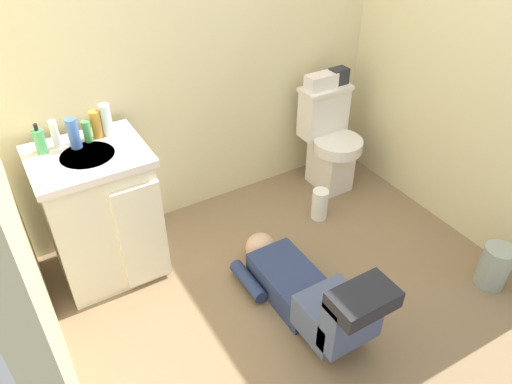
# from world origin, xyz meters

# --- Properties ---
(ground_plane) EXTENTS (2.98, 2.90, 0.04)m
(ground_plane) POSITION_xyz_m (0.00, 0.00, -0.02)
(ground_plane) COLOR #83684A
(wall_back) EXTENTS (2.64, 0.08, 2.40)m
(wall_back) POSITION_xyz_m (0.00, 0.99, 1.20)
(wall_back) COLOR beige
(wall_back) RESTS_ON ground_plane
(wall_right) EXTENTS (0.08, 1.90, 2.40)m
(wall_right) POSITION_xyz_m (1.28, 0.00, 1.20)
(wall_right) COLOR beige
(wall_right) RESTS_ON ground_plane
(toilet) EXTENTS (0.36, 0.46, 0.75)m
(toilet) POSITION_xyz_m (0.83, 0.69, 0.37)
(toilet) COLOR silver
(toilet) RESTS_ON ground_plane
(vanity_cabinet) EXTENTS (0.60, 0.53, 0.82)m
(vanity_cabinet) POSITION_xyz_m (-0.85, 0.62, 0.42)
(vanity_cabinet) COLOR beige
(vanity_cabinet) RESTS_ON ground_plane
(faucet) EXTENTS (0.02, 0.02, 0.10)m
(faucet) POSITION_xyz_m (-0.85, 0.77, 0.87)
(faucet) COLOR silver
(faucet) RESTS_ON vanity_cabinet
(person_plumber) EXTENTS (0.38, 1.06, 0.52)m
(person_plumber) POSITION_xyz_m (-0.04, -0.29, 0.18)
(person_plumber) COLOR navy
(person_plumber) RESTS_ON ground_plane
(tissue_box) EXTENTS (0.22, 0.11, 0.10)m
(tissue_box) POSITION_xyz_m (0.78, 0.78, 0.80)
(tissue_box) COLOR silver
(tissue_box) RESTS_ON toilet
(toiletry_bag) EXTENTS (0.12, 0.09, 0.11)m
(toiletry_bag) POSITION_xyz_m (0.93, 0.78, 0.81)
(toiletry_bag) COLOR #26262D
(toiletry_bag) RESTS_ON toilet
(soap_dispenser) EXTENTS (0.06, 0.06, 0.17)m
(soap_dispenser) POSITION_xyz_m (-1.04, 0.75, 0.89)
(soap_dispenser) COLOR #48A25C
(soap_dispenser) RESTS_ON vanity_cabinet
(bottle_white) EXTENTS (0.04, 0.04, 0.15)m
(bottle_white) POSITION_xyz_m (-0.96, 0.77, 0.90)
(bottle_white) COLOR white
(bottle_white) RESTS_ON vanity_cabinet
(bottle_blue) EXTENTS (0.06, 0.06, 0.17)m
(bottle_blue) POSITION_xyz_m (-0.88, 0.71, 0.90)
(bottle_blue) COLOR #3F6ABA
(bottle_blue) RESTS_ON vanity_cabinet
(bottle_green) EXTENTS (0.04, 0.04, 0.12)m
(bottle_green) POSITION_xyz_m (-0.80, 0.74, 0.88)
(bottle_green) COLOR #4CA551
(bottle_green) RESTS_ON vanity_cabinet
(bottle_amber) EXTENTS (0.06, 0.06, 0.15)m
(bottle_amber) POSITION_xyz_m (-0.74, 0.76, 0.90)
(bottle_amber) COLOR #C0872E
(bottle_amber) RESTS_ON vanity_cabinet
(bottle_clear) EXTENTS (0.06, 0.06, 0.18)m
(bottle_clear) POSITION_xyz_m (-0.69, 0.76, 0.91)
(bottle_clear) COLOR silver
(bottle_clear) RESTS_ON vanity_cabinet
(trash_can) EXTENTS (0.17, 0.17, 0.27)m
(trash_can) POSITION_xyz_m (1.02, -0.65, 0.14)
(trash_can) COLOR #929C92
(trash_can) RESTS_ON ground_plane
(paper_towel_roll) EXTENTS (0.11, 0.11, 0.22)m
(paper_towel_roll) POSITION_xyz_m (0.53, 0.37, 0.11)
(paper_towel_roll) COLOR white
(paper_towel_roll) RESTS_ON ground_plane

